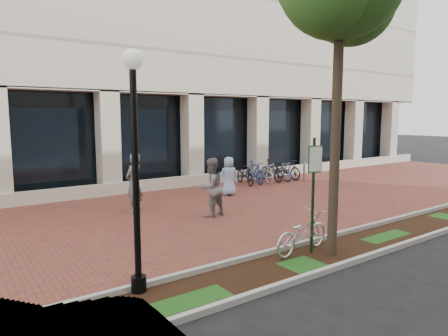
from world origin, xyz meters
TOP-DOWN VIEW (x-y plane):
  - ground at (0.00, 0.00)m, footprint 120.00×120.00m
  - brick_plaza at (0.00, 0.00)m, footprint 40.00×9.00m
  - planting_strip at (0.00, -5.25)m, footprint 40.00×1.50m
  - curb_plaza_side at (0.00, -4.50)m, footprint 40.00×0.12m
  - curb_street_side at (0.00, -6.00)m, footprint 40.00×0.12m
  - parking_sign at (-0.72, -5.01)m, footprint 0.34×0.07m
  - lamppost at (-4.85, -4.60)m, footprint 0.36×0.36m
  - locked_bicycle at (-0.86, -4.82)m, footprint 1.90×0.87m
  - pedestrian_left at (-2.44, 1.27)m, footprint 0.87×0.78m
  - pedestrian_mid at (-0.69, -0.72)m, footprint 1.02×0.86m
  - pedestrian_right at (1.79, 1.71)m, footprint 0.89×0.71m
  - bollard at (6.95, 2.45)m, footprint 0.12×0.12m
  - bike_rack_cluster at (5.34, 3.40)m, footprint 3.55×1.93m

SIDE VIEW (x-z plane):
  - ground at x=0.00m, z-range 0.00..0.00m
  - brick_plaza at x=0.00m, z-range 0.00..0.01m
  - planting_strip at x=0.00m, z-range 0.00..0.01m
  - curb_plaza_side at x=0.00m, z-range 0.00..0.12m
  - curb_street_side at x=0.00m, z-range 0.00..0.12m
  - bollard at x=6.95m, z-range 0.01..0.95m
  - locked_bicycle at x=-0.86m, z-range 0.00..0.96m
  - bike_rack_cluster at x=5.34m, z-range -0.03..1.04m
  - pedestrian_right at x=1.79m, z-range 0.00..1.58m
  - pedestrian_mid at x=-0.69m, z-range 0.00..1.88m
  - pedestrian_left at x=-2.44m, z-range 0.00..1.99m
  - parking_sign at x=-0.72m, z-range 0.35..3.05m
  - lamppost at x=-4.85m, z-range 0.28..4.60m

